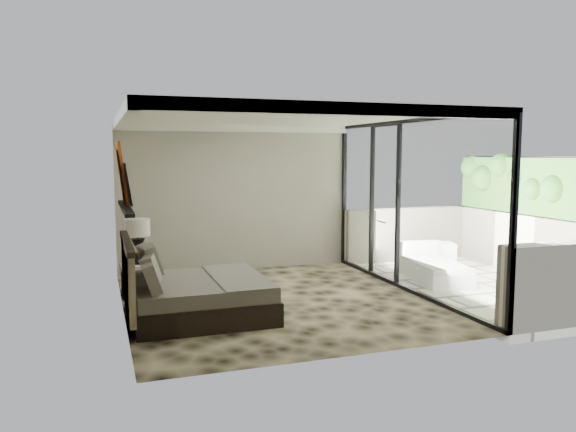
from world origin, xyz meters
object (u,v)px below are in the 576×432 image
object	(u,v)px
table_lamp	(138,235)
ottoman	(441,255)
bed	(192,294)
lounger	(434,270)
nightstand	(137,280)

from	to	relation	value
table_lamp	ottoman	distance (m)	5.90
bed	lounger	bearing A→B (deg)	10.91
lounger	ottoman	bearing A→B (deg)	58.91
ottoman	lounger	size ratio (longest dim) A/B	0.30
nightstand	ottoman	xyz separation A→B (m)	(5.87, 0.36, -0.01)
nightstand	ottoman	bearing A→B (deg)	22.94
bed	table_lamp	distance (m)	1.68
nightstand	table_lamp	distance (m)	0.72
nightstand	ottoman	size ratio (longest dim) A/B	1.05
bed	ottoman	world-z (taller)	bed
bed	nightstand	bearing A→B (deg)	113.97
bed	lounger	distance (m)	4.53
nightstand	table_lamp	size ratio (longest dim) A/B	0.73
table_lamp	lounger	size ratio (longest dim) A/B	0.43
nightstand	bed	bearing A→B (deg)	-46.61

